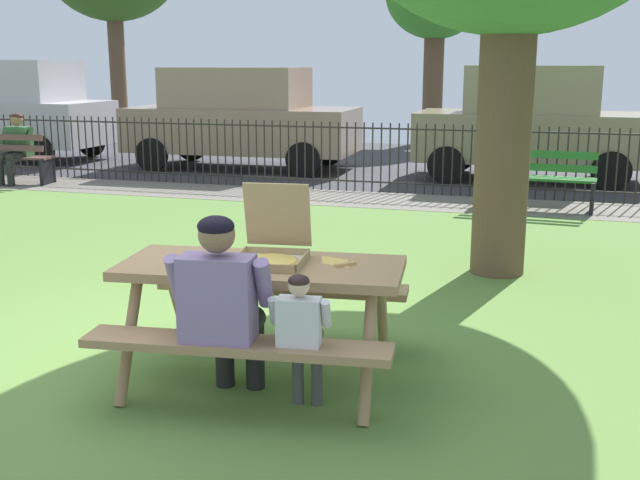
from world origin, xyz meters
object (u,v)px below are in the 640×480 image
at_px(pizza_box_open, 272,247).
at_px(parked_car_center, 241,117).
at_px(park_bench_left, 5,159).
at_px(park_bench_center, 536,180).
at_px(parked_car_left, 0,107).
at_px(parked_car_right, 531,122).
at_px(adult_at_table, 223,303).
at_px(person_on_park_bench, 16,145).
at_px(picnic_table_foreground, 262,289).
at_px(child_at_table, 301,331).
at_px(pizza_slice_on_table, 337,261).

relative_size(pizza_box_open, parked_car_center, 0.12).
bearing_deg(park_bench_left, pizza_box_open, -42.29).
distance_m(park_bench_center, parked_car_left, 11.53).
xyz_separation_m(park_bench_center, parked_car_left, (-11.13, 2.92, 0.68)).
bearing_deg(parked_car_right, adult_at_table, -98.03).
distance_m(park_bench_center, person_on_park_bench, 8.57).
distance_m(picnic_table_foreground, parked_car_right, 9.71).
xyz_separation_m(child_at_table, parked_car_right, (0.96, 10.09, 0.49)).
distance_m(pizza_box_open, pizza_slice_on_table, 0.43).
height_order(adult_at_table, parked_car_center, parked_car_center).
bearing_deg(parked_car_center, parked_car_right, 0.01).
distance_m(pizza_box_open, adult_at_table, 0.62).
relative_size(pizza_slice_on_table, adult_at_table, 0.25).
xyz_separation_m(park_bench_left, parked_car_center, (3.16, 2.92, 0.59)).
relative_size(picnic_table_foreground, pizza_slice_on_table, 6.69).
distance_m(picnic_table_foreground, person_on_park_bench, 9.69).
height_order(pizza_box_open, parked_car_right, parked_car_right).
xyz_separation_m(adult_at_table, child_at_table, (0.47, 0.03, -0.13)).
height_order(parked_car_center, parked_car_right, parked_car_right).
relative_size(picnic_table_foreground, child_at_table, 2.23).
distance_m(pizza_box_open, parked_car_center, 10.38).
bearing_deg(parked_car_right, parked_car_center, -179.99).
xyz_separation_m(pizza_box_open, park_bench_left, (-7.27, 6.61, -0.45)).
bearing_deg(pizza_slice_on_table, adult_at_table, -126.76).
relative_size(pizza_slice_on_table, parked_car_center, 0.07).
bearing_deg(pizza_slice_on_table, pizza_box_open, -167.45).
bearing_deg(pizza_box_open, pizza_slice_on_table, 12.55).
distance_m(picnic_table_foreground, park_bench_center, 6.87).
bearing_deg(park_bench_center, pizza_box_open, -102.94).
relative_size(pizza_box_open, pizza_slice_on_table, 1.89).
bearing_deg(parked_car_left, person_on_park_bench, -48.51).
bearing_deg(picnic_table_foreground, person_on_park_bench, 136.24).
bearing_deg(park_bench_left, parked_car_center, 42.79).
xyz_separation_m(park_bench_left, parked_car_right, (8.60, 2.92, 0.59)).
bearing_deg(person_on_park_bench, pizza_slice_on_table, -41.25).
bearing_deg(parked_car_center, park_bench_left, -137.21).
xyz_separation_m(pizza_slice_on_table, child_at_table, (-0.03, -0.65, -0.25)).
bearing_deg(child_at_table, park_bench_left, 136.85).
bearing_deg(person_on_park_bench, pizza_box_open, -43.25).
xyz_separation_m(park_bench_center, parked_car_right, (-0.19, 2.92, 0.59)).
relative_size(picnic_table_foreground, adult_at_table, 1.64).
bearing_deg(parked_car_right, picnic_table_foreground, -98.18).
height_order(pizza_box_open, adult_at_table, pizza_box_open).
height_order(pizza_box_open, person_on_park_bench, pizza_box_open).
distance_m(adult_at_table, park_bench_center, 7.37).
xyz_separation_m(pizza_slice_on_table, parked_car_right, (0.93, 9.44, 0.23)).
relative_size(person_on_park_bench, parked_car_left, 0.26).
bearing_deg(park_bench_center, picnic_table_foreground, -103.20).
distance_m(park_bench_left, parked_car_right, 9.10).
xyz_separation_m(pizza_box_open, parked_car_right, (1.33, 9.53, 0.15)).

